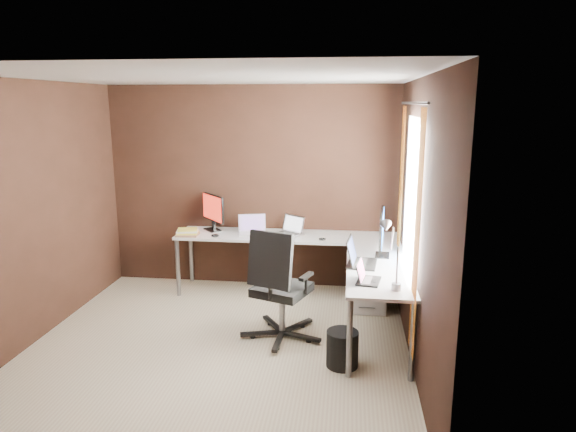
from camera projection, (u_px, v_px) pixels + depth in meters
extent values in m
cube|color=beige|center=(219.00, 346.00, 4.92)|extent=(3.60, 3.60, 0.00)
cube|color=white|center=(210.00, 77.00, 4.38)|extent=(3.60, 3.60, 0.00)
cube|color=black|center=(252.00, 187.00, 6.39)|extent=(3.60, 0.00, 2.50)
cube|color=black|center=(132.00, 289.00, 2.90)|extent=(3.60, 0.00, 2.50)
cube|color=black|center=(30.00, 214.00, 4.86)|extent=(0.00, 3.60, 2.50)
cube|color=black|center=(417.00, 225.00, 4.43)|extent=(0.00, 3.60, 2.50)
cube|color=white|center=(413.00, 195.00, 4.73)|extent=(0.00, 1.00, 1.30)
cube|color=orange|center=(417.00, 236.00, 4.08)|extent=(0.01, 0.35, 2.00)
cube|color=orange|center=(400.00, 201.00, 5.48)|extent=(0.01, 0.35, 2.00)
cylinder|color=slate|center=(413.00, 103.00, 4.56)|extent=(0.02, 1.90, 0.02)
cube|color=white|center=(287.00, 236.00, 6.16)|extent=(2.65, 0.60, 0.03)
cube|color=white|center=(378.00, 269.00, 4.95)|extent=(0.60, 1.65, 0.03)
cylinder|color=slate|center=(178.00, 268.00, 6.14)|extent=(0.05, 0.05, 0.70)
cylinder|color=slate|center=(191.00, 255.00, 6.64)|extent=(0.05, 0.05, 0.70)
cylinder|color=slate|center=(349.00, 338.00, 4.30)|extent=(0.05, 0.05, 0.70)
cylinder|color=slate|center=(413.00, 342.00, 4.24)|extent=(0.05, 0.05, 0.70)
cylinder|color=slate|center=(392.00, 262.00, 6.34)|extent=(0.05, 0.05, 0.70)
cube|color=white|center=(367.00, 282.00, 5.80)|extent=(0.42, 0.50, 0.60)
cube|color=black|center=(212.00, 230.00, 6.38)|extent=(0.26, 0.27, 0.01)
cube|color=black|center=(214.00, 225.00, 6.38)|extent=(0.06, 0.06, 0.10)
cube|color=black|center=(213.00, 208.00, 6.33)|extent=(0.36, 0.41, 0.33)
cube|color=red|center=(212.00, 208.00, 6.32)|extent=(0.33, 0.37, 0.30)
cube|color=black|center=(382.00, 255.00, 5.31)|extent=(0.16, 0.23, 0.01)
cube|color=black|center=(381.00, 250.00, 5.31)|extent=(0.03, 0.05, 0.10)
cube|color=black|center=(381.00, 228.00, 5.25)|extent=(0.07, 0.59, 0.36)
cube|color=blue|center=(383.00, 228.00, 5.25)|extent=(0.05, 0.56, 0.33)
cube|color=white|center=(253.00, 233.00, 6.21)|extent=(0.38, 0.30, 0.02)
cube|color=white|center=(252.00, 223.00, 6.27)|extent=(0.34, 0.14, 0.21)
cube|color=#765598|center=(252.00, 223.00, 6.26)|extent=(0.29, 0.12, 0.18)
cube|color=silver|center=(288.00, 234.00, 6.18)|extent=(0.40, 0.38, 0.02)
cube|color=silver|center=(293.00, 224.00, 6.22)|extent=(0.30, 0.25, 0.20)
cube|color=silver|center=(293.00, 224.00, 6.21)|extent=(0.26, 0.21, 0.17)
cube|color=black|center=(362.00, 264.00, 5.03)|extent=(0.32, 0.42, 0.02)
cube|color=black|center=(352.00, 250.00, 5.03)|extent=(0.12, 0.40, 0.25)
cube|color=#151A34|center=(352.00, 250.00, 5.03)|extent=(0.10, 0.35, 0.21)
cube|color=black|center=(369.00, 281.00, 4.54)|extent=(0.24, 0.31, 0.02)
cube|color=black|center=(361.00, 270.00, 4.54)|extent=(0.10, 0.28, 0.17)
cube|color=#CC548D|center=(361.00, 270.00, 4.54)|extent=(0.08, 0.25, 0.15)
cube|color=#926B4E|center=(188.00, 234.00, 6.13)|extent=(0.27, 0.22, 0.03)
cube|color=#ECE548|center=(188.00, 232.00, 6.12)|extent=(0.26, 0.21, 0.02)
cube|color=white|center=(187.00, 231.00, 6.12)|extent=(0.28, 0.24, 0.02)
cube|color=#ECE548|center=(187.00, 229.00, 6.11)|extent=(0.26, 0.23, 0.02)
ellipsoid|color=black|center=(215.00, 235.00, 6.06)|extent=(0.10, 0.07, 0.04)
ellipsoid|color=black|center=(322.00, 239.00, 5.91)|extent=(0.09, 0.06, 0.03)
cylinder|color=slate|center=(396.00, 287.00, 4.34)|extent=(0.08, 0.08, 0.06)
cylinder|color=slate|center=(397.00, 265.00, 4.30)|extent=(0.02, 0.02, 0.32)
cylinder|color=slate|center=(392.00, 239.00, 4.28)|extent=(0.02, 0.17, 0.24)
cone|color=slate|center=(386.00, 227.00, 4.34)|extent=(0.10, 0.13, 0.13)
cylinder|color=slate|center=(282.00, 311.00, 5.08)|extent=(0.06, 0.06, 0.40)
cube|color=black|center=(282.00, 289.00, 5.03)|extent=(0.62, 0.62, 0.08)
cube|color=black|center=(270.00, 260.00, 4.75)|extent=(0.46, 0.27, 0.53)
cylinder|color=black|center=(342.00, 349.00, 4.52)|extent=(0.29, 0.29, 0.33)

